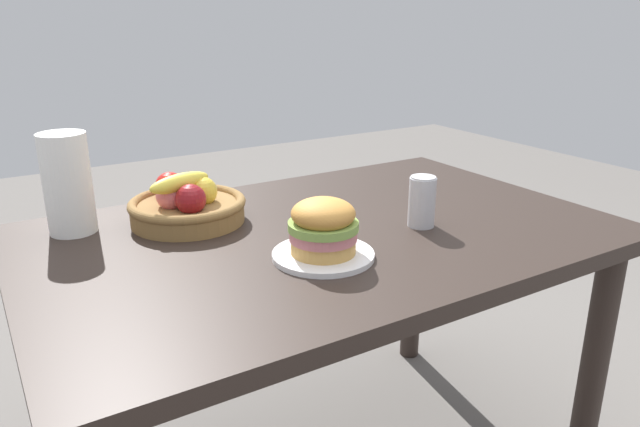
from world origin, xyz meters
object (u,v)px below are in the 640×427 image
Objects in this scene: paper_towel_roll at (67,184)px; sandwich at (323,226)px; fruit_basket at (187,205)px; soda_can at (422,202)px; plate at (323,255)px.

sandwich is at bearing -46.32° from paper_towel_roll.
soda_can is at bearing -34.08° from fruit_basket.
soda_can is at bearing -28.68° from paper_towel_roll.
soda_can is 0.84m from paper_towel_roll.
sandwich is (-0.00, 0.00, 0.07)m from plate.
plate is 0.63m from paper_towel_roll.
soda_can reaches higher than plate.
sandwich is at bearing -171.99° from soda_can.
fruit_basket is (-0.17, 0.37, -0.03)m from sandwich.
plate is 1.46× the size of sandwich.
fruit_basket reaches higher than plate.
paper_towel_roll is at bearing 133.68° from sandwich.
sandwich is 0.62m from paper_towel_roll.
plate is at bearing -171.99° from soda_can.
plate is at bearing -65.15° from fruit_basket.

